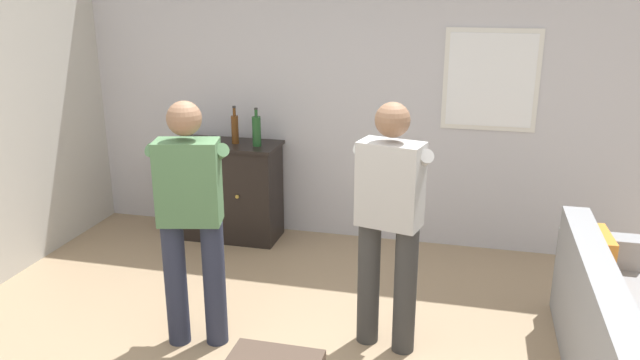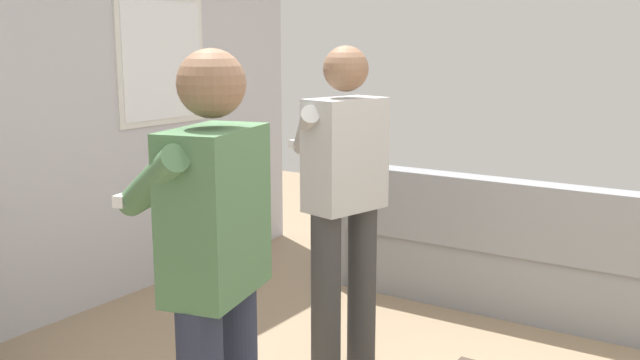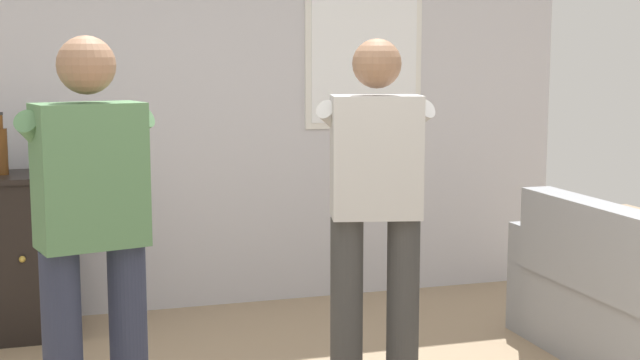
% 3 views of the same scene
% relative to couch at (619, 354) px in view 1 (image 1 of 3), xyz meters
% --- Properties ---
extents(wall_back_with_window, '(5.20, 0.15, 2.80)m').
position_rel_couch_xyz_m(wall_back_with_window, '(-1.96, 2.22, 1.07)').
color(wall_back_with_window, silver).
rests_on(wall_back_with_window, ground).
extents(couch, '(0.57, 2.34, 0.87)m').
position_rel_couch_xyz_m(couch, '(0.00, 0.00, 0.00)').
color(couch, gray).
rests_on(couch, ground).
extents(sideboard_cabinet, '(1.05, 0.49, 0.94)m').
position_rel_couch_xyz_m(sideboard_cabinet, '(-3.15, 1.86, 0.14)').
color(sideboard_cabinet, black).
rests_on(sideboard_cabinet, ground).
extents(bottle_wine_green, '(0.07, 0.07, 0.35)m').
position_rel_couch_xyz_m(bottle_wine_green, '(-3.04, 1.87, 0.75)').
color(bottle_wine_green, '#593314').
rests_on(bottle_wine_green, sideboard_cabinet).
extents(bottle_liquor_amber, '(0.08, 0.08, 0.35)m').
position_rel_couch_xyz_m(bottle_liquor_amber, '(-2.81, 1.83, 0.75)').
color(bottle_liquor_amber, '#1E4C23').
rests_on(bottle_liquor_amber, sideboard_cabinet).
extents(person_standing_left, '(0.54, 0.51, 1.68)m').
position_rel_couch_xyz_m(person_standing_left, '(-2.65, 0.06, 0.60)').
color(person_standing_left, '#282D42').
rests_on(person_standing_left, ground).
extents(person_standing_right, '(0.54, 0.51, 1.68)m').
position_rel_couch_xyz_m(person_standing_right, '(-1.38, 0.32, 0.60)').
color(person_standing_right, '#383838').
rests_on(person_standing_right, ground).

